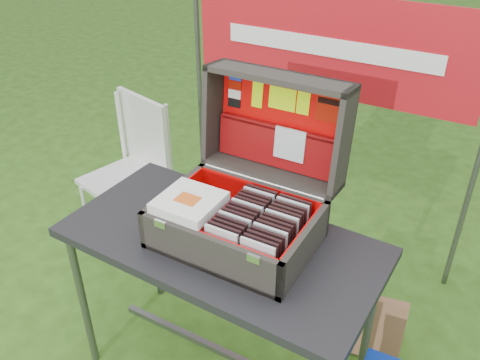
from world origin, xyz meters
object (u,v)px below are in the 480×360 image
Objects in this scene: suitcase at (243,171)px; chair at (126,182)px; cardboard_box at (369,326)px; table at (223,310)px.

suitcase is 0.64× the size of chair.
suitcase reaches higher than cardboard_box.
suitcase is at bearing -8.64° from chair.
table is at bearing -149.91° from cardboard_box.
table is 0.77m from cardboard_box.
cardboard_box is at bearing 11.74° from chair.
table is 1.36× the size of chair.
chair is at bearing 168.49° from cardboard_box.
table is 2.12× the size of suitcase.
chair is (-1.01, 0.54, 0.07)m from table.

